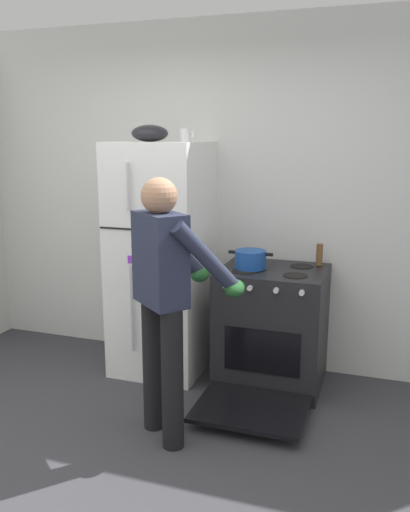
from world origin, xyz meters
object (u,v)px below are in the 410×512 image
(person_cook, at_px, (166,287))
(coffee_mug, at_px, (185,135))
(red_pot, at_px, (250,259))
(pepper_mill, at_px, (319,255))
(stove_range, at_px, (271,329))
(mixing_bowl, at_px, (150,133))
(refrigerator, at_px, (162,259))

(person_cook, relative_size, coffee_mug, 14.28)
(red_pot, distance_m, pepper_mill, 0.52)
(pepper_mill, bearing_deg, stove_range, -144.03)
(red_pot, relative_size, coffee_mug, 2.91)
(coffee_mug, bearing_deg, mixing_bowl, -169.22)
(person_cook, bearing_deg, mixing_bowl, 118.80)
(red_pot, xyz_separation_m, coffee_mug, (-0.54, 0.10, 0.88))
(coffee_mug, height_order, mixing_bowl, mixing_bowl)
(stove_range, bearing_deg, pepper_mill, 35.97)
(refrigerator, bearing_deg, pepper_mill, 9.65)
(refrigerator, relative_size, person_cook, 1.11)
(stove_range, distance_m, coffee_mug, 1.56)
(refrigerator, relative_size, pepper_mill, 11.00)
(refrigerator, xyz_separation_m, coffee_mug, (0.18, 0.05, 0.94))
(stove_range, xyz_separation_m, red_pot, (-0.16, -0.03, 0.52))
(mixing_bowl, bearing_deg, person_cook, -61.20)
(refrigerator, bearing_deg, person_cook, -65.09)
(mixing_bowl, bearing_deg, coffee_mug, 10.78)
(refrigerator, distance_m, coffee_mug, 0.96)
(red_pot, bearing_deg, refrigerator, 176.04)
(person_cook, xyz_separation_m, coffee_mug, (-0.25, 0.98, 0.88))
(stove_range, bearing_deg, coffee_mug, 174.44)
(pepper_mill, height_order, mixing_bowl, mixing_bowl)
(refrigerator, relative_size, coffee_mug, 15.92)
(stove_range, xyz_separation_m, coffee_mug, (-0.70, 0.07, 1.40))
(person_cook, bearing_deg, red_pot, 72.12)
(coffee_mug, relative_size, mixing_bowl, 0.41)
(refrigerator, distance_m, red_pot, 0.72)
(refrigerator, height_order, pepper_mill, refrigerator)
(stove_range, bearing_deg, red_pot, -168.59)
(coffee_mug, height_order, pepper_mill, coffee_mug)
(coffee_mug, bearing_deg, stove_range, -5.56)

